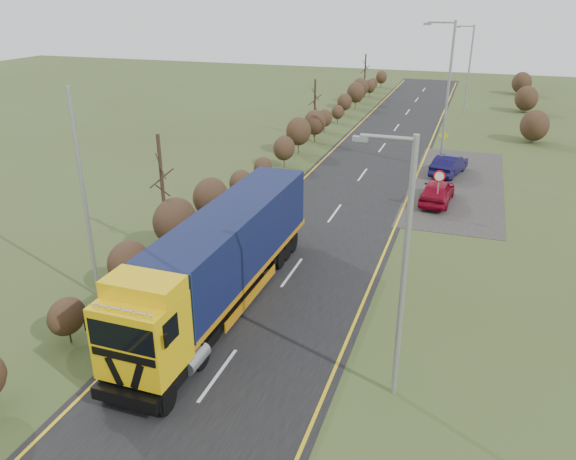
% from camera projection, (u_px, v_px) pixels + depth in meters
% --- Properties ---
extents(ground, '(160.00, 160.00, 0.00)m').
position_uv_depth(ground, '(261.00, 316.00, 22.60)').
color(ground, '#38441D').
rests_on(ground, ground).
extents(road, '(8.00, 120.00, 0.02)m').
position_uv_depth(road, '(326.00, 226.00, 31.31)').
color(road, black).
rests_on(road, ground).
extents(layby, '(6.00, 18.00, 0.02)m').
position_uv_depth(layby, '(457.00, 184.00, 38.10)').
color(layby, '#292724').
rests_on(layby, ground).
extents(lane_markings, '(7.52, 116.00, 0.01)m').
position_uv_depth(lane_markings, '(324.00, 227.00, 31.03)').
color(lane_markings, gold).
rests_on(lane_markings, road).
extents(hedgerow, '(2.24, 102.04, 6.05)m').
position_uv_depth(hedgerow, '(210.00, 199.00, 30.62)').
color(hedgerow, black).
rests_on(hedgerow, ground).
extents(lorry, '(2.81, 14.42, 4.01)m').
position_uv_depth(lorry, '(222.00, 256.00, 22.52)').
color(lorry, black).
rests_on(lorry, ground).
extents(car_red_hatchback, '(2.07, 4.48, 1.49)m').
position_uv_depth(car_red_hatchback, '(437.00, 191.00, 34.45)').
color(car_red_hatchback, maroon).
rests_on(car_red_hatchback, ground).
extents(car_blue_sedan, '(2.54, 4.59, 1.43)m').
position_uv_depth(car_blue_sedan, '(449.00, 165.00, 39.86)').
color(car_blue_sedan, black).
rests_on(car_blue_sedan, ground).
extents(streetlight_near, '(1.82, 0.18, 8.53)m').
position_uv_depth(streetlight_near, '(401.00, 263.00, 16.49)').
color(streetlight_near, gray).
rests_on(streetlight_near, ground).
extents(streetlight_mid, '(2.18, 0.21, 10.33)m').
position_uv_depth(streetlight_mid, '(446.00, 90.00, 39.32)').
color(streetlight_mid, gray).
rests_on(streetlight_mid, ground).
extents(streetlight_far, '(1.91, 0.18, 8.98)m').
position_uv_depth(streetlight_far, '(468.00, 66.00, 58.66)').
color(streetlight_far, gray).
rests_on(streetlight_far, ground).
extents(left_pole, '(0.16, 0.16, 8.84)m').
position_uv_depth(left_pole, '(84.00, 199.00, 22.38)').
color(left_pole, gray).
rests_on(left_pole, ground).
extents(speed_sign, '(0.70, 0.10, 2.53)m').
position_uv_depth(speed_sign, '(439.00, 183.00, 32.73)').
color(speed_sign, gray).
rests_on(speed_sign, ground).
extents(warning_board, '(0.79, 0.11, 2.06)m').
position_uv_depth(warning_board, '(443.00, 141.00, 44.08)').
color(warning_board, gray).
rests_on(warning_board, ground).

